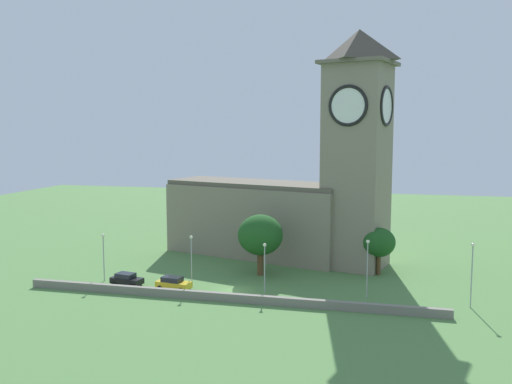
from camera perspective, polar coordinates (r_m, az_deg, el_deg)
name	(u,v)px	position (r m, az deg, el deg)	size (l,w,h in m)	color
ground_plane	(261,263)	(85.59, 0.54, -7.39)	(200.00, 200.00, 0.00)	#517F42
church	(295,192)	(86.75, 4.10, 0.04)	(37.80, 19.44, 34.88)	gray
quay_barrier	(224,297)	(67.37, -3.29, -10.82)	(52.17, 0.70, 1.02)	gray
car_black	(127,279)	(75.63, -13.26, -8.79)	(4.53, 2.77, 1.65)	black
car_yellow	(173,283)	(72.59, -8.56, -9.31)	(4.74, 2.72, 1.69)	gold
streetlamp_west_end	(103,249)	(77.81, -15.53, -5.74)	(0.44, 0.44, 6.48)	#9EA0A5
streetlamp_west_mid	(191,252)	(72.88, -6.71, -6.22)	(0.44, 0.44, 6.80)	#9EA0A5
streetlamp_central	(265,259)	(69.62, 0.90, -6.99)	(0.44, 0.44, 6.38)	#9EA0A5
streetlamp_east_mid	(367,260)	(68.65, 11.47, -6.87)	(0.44, 0.44, 7.28)	#9EA0A5
streetlamp_east_end	(472,265)	(68.48, 21.49, -7.07)	(0.44, 0.44, 7.62)	#9EA0A5
tree_riverside_east	(379,243)	(79.91, 12.62, -5.13)	(4.59, 4.59, 6.77)	brown
tree_by_tower	(260,235)	(77.63, 0.45, -4.49)	(6.37, 6.37, 8.67)	brown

